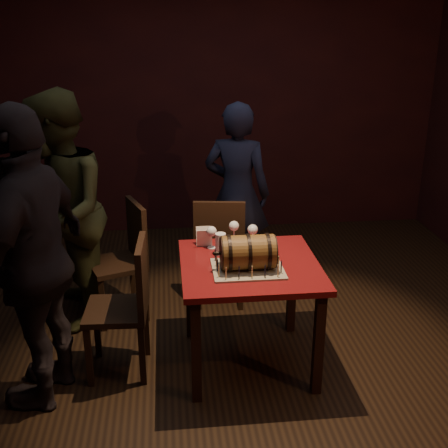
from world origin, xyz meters
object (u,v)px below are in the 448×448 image
Objects in this scene: chair_back at (220,246)px; person_left_front at (35,260)px; wine_glass_mid at (234,227)px; wine_glass_right at (253,231)px; pub_table at (250,278)px; chair_left_rear at (126,254)px; wine_glass_left at (212,232)px; chair_left_front at (128,301)px; person_left_rear at (61,213)px; pint_of_ale at (221,244)px; barrel_cake at (248,252)px; person_back at (237,193)px.

person_left_front reaches higher than chair_back.
wine_glass_mid is 0.15m from wine_glass_right.
pub_table is 0.43m from wine_glass_mid.
chair_left_rear is 1.14m from person_left_front.
pub_table is 0.42m from wine_glass_left.
chair_left_rear is at bearing 94.32° from chair_left_front.
person_left_front is at bearing -160.53° from wine_glass_right.
person_left_front is at bearing -156.11° from wine_glass_left.
chair_back reaches higher than wine_glass_right.
pint_of_ale is at bearing 53.82° from person_left_rear.
person_back is (0.12, 1.47, -0.07)m from barrel_cake.
chair_left_rear is at bearing 171.60° from person_left_front.
person_left_front reaches higher than chair_left_front.
pint_of_ale reaches higher than pub_table.
person_back reaches higher than pint_of_ale.
wine_glass_left is 0.19m from wine_glass_mid.
person_left_rear reaches higher than wine_glass_right.
pint_of_ale is (-0.15, 0.26, -0.05)m from barrel_cake.
wine_glass_left is at bearing 129.24° from pub_table.
person_back is (0.27, 1.20, -0.02)m from pint_of_ale.
wine_glass_left is 0.17× the size of chair_back.
pub_table is 5.59× the size of wine_glass_left.
person_left_front reaches higher than pub_table.
pint_of_ale is 0.75m from chair_back.
wine_glass_right is 0.17× the size of chair_left_rear.
pub_table is 2.28× the size of barrel_cake.
barrel_cake is 0.85m from chair_left_front.
wine_glass_left is at bearing 94.02° from person_back.
chair_left_rear is (-0.63, 0.49, -0.35)m from wine_glass_left.
chair_back is 0.58× the size of person_back.
barrel_cake is at bearing -46.18° from chair_left_rear.
chair_back is 1.64m from person_left_front.
chair_left_front is at bearing -153.48° from wine_glass_mid.
barrel_cake is at bearing 105.57° from person_back.
chair_left_front is 0.58× the size of person_back.
chair_back reaches higher than pint_of_ale.
chair_back is at bearing 96.34° from wine_glass_mid.
chair_left_front reaches higher than pint_of_ale.
person_left_rear is (-1.40, -0.65, 0.10)m from person_back.
person_back is (0.03, 1.09, -0.07)m from wine_glass_right.
chair_left_rear is at bearing 152.17° from wine_glass_right.
chair_left_rear is (-0.74, -0.08, 0.00)m from chair_back.
person_left_rear is (-1.28, 0.82, 0.03)m from barrel_cake.
chair_left_front is 0.96m from person_left_rear.
person_left_rear is (-1.19, -0.13, 0.37)m from chair_back.
pub_table is 0.56× the size of person_back.
pint_of_ale is 0.96m from chair_left_rear.
chair_back and chair_left_front have the same top height.
pub_table is 0.97× the size of chair_left_front.
pint_of_ale is (0.05, -0.11, -0.05)m from wine_glass_left.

